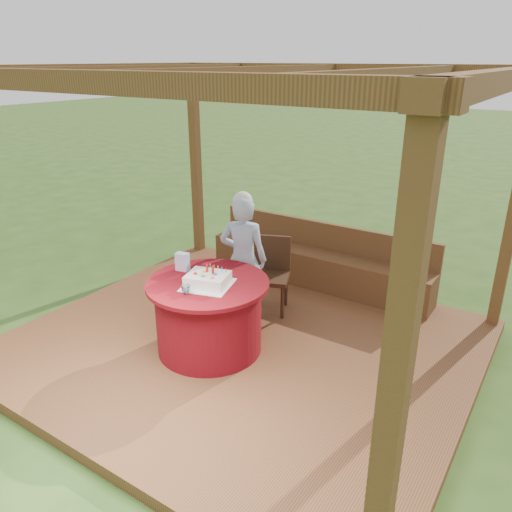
{
  "coord_description": "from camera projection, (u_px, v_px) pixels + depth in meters",
  "views": [
    {
      "loc": [
        2.62,
        -3.74,
        2.9
      ],
      "look_at": [
        0.0,
        0.25,
        1.0
      ],
      "focal_mm": 35.0,
      "sensor_mm": 36.0,
      "label": 1
    }
  ],
  "objects": [
    {
      "name": "ground",
      "position": [
        243.0,
        350.0,
        5.31
      ],
      "size": [
        60.0,
        60.0,
        0.0
      ],
      "primitive_type": "plane",
      "color": "#30531B",
      "rests_on": "ground"
    },
    {
      "name": "deck",
      "position": [
        243.0,
        345.0,
        5.29
      ],
      "size": [
        4.5,
        4.0,
        0.12
      ],
      "primitive_type": "cube",
      "color": "brown",
      "rests_on": "ground"
    },
    {
      "name": "pergola",
      "position": [
        241.0,
        117.0,
        4.42
      ],
      "size": [
        4.5,
        4.0,
        2.72
      ],
      "color": "brown",
      "rests_on": "deck"
    },
    {
      "name": "bench",
      "position": [
        318.0,
        265.0,
        6.5
      ],
      "size": [
        3.0,
        0.42,
        0.8
      ],
      "color": "brown",
      "rests_on": "deck"
    },
    {
      "name": "table",
      "position": [
        209.0,
        315.0,
        4.99
      ],
      "size": [
        1.21,
        1.21,
        0.75
      ],
      "color": "maroon",
      "rests_on": "deck"
    },
    {
      "name": "chair",
      "position": [
        271.0,
        270.0,
        5.8
      ],
      "size": [
        0.55,
        0.55,
        0.87
      ],
      "color": "#382012",
      "rests_on": "deck"
    },
    {
      "name": "elderly_woman",
      "position": [
        243.0,
        257.0,
        5.47
      ],
      "size": [
        0.61,
        0.51,
        1.48
      ],
      "color": "#8DAAD1",
      "rests_on": "deck"
    },
    {
      "name": "birthday_cake",
      "position": [
        208.0,
        280.0,
        4.75
      ],
      "size": [
        0.54,
        0.54,
        0.19
      ],
      "color": "white",
      "rests_on": "table"
    },
    {
      "name": "gift_bag",
      "position": [
        182.0,
        262.0,
        5.08
      ],
      "size": [
        0.14,
        0.11,
        0.18
      ],
      "primitive_type": "cube",
      "rotation": [
        0.0,
        0.0,
        0.2
      ],
      "color": "#EA97C6",
      "rests_on": "table"
    },
    {
      "name": "drinking_glass",
      "position": [
        186.0,
        290.0,
        4.59
      ],
      "size": [
        0.1,
        0.1,
        0.08
      ],
      "primitive_type": "imported",
      "rotation": [
        0.0,
        0.0,
        0.15
      ],
      "color": "white",
      "rests_on": "table"
    }
  ]
}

